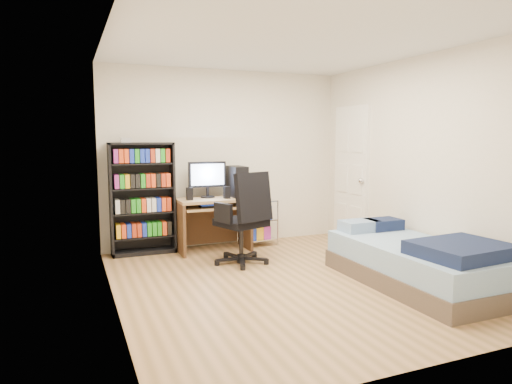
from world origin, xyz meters
name	(u,v)px	position (x,y,z in m)	size (l,w,h in m)	color
room	(286,166)	(0.00, 0.00, 1.25)	(3.58, 4.08, 2.58)	tan
media_shelf	(142,197)	(-1.21, 1.84, 0.76)	(0.83, 0.28, 1.54)	black
computer_desk	(219,202)	(-0.20, 1.69, 0.66)	(0.97, 0.56, 1.22)	#9E7951
office_chair	(244,235)	(-0.15, 0.87, 0.36)	(0.86, 0.86, 1.14)	black
wire_cart	(258,209)	(0.39, 1.70, 0.53)	(0.53, 0.40, 0.81)	silver
bed	(417,262)	(1.24, -0.60, 0.25)	(0.99, 1.98, 0.56)	brown
door	(351,175)	(1.72, 1.35, 1.00)	(0.12, 0.80, 2.00)	white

